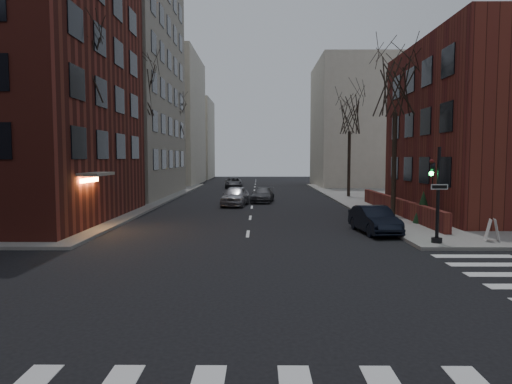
# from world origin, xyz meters

# --- Properties ---
(ground) EXTENTS (160.00, 160.00, 0.00)m
(ground) POSITION_xyz_m (0.00, 0.00, 0.00)
(ground) COLOR black
(ground) RESTS_ON ground
(building_left_tan) EXTENTS (18.00, 18.00, 28.00)m
(building_left_tan) POSITION_xyz_m (-17.00, 34.00, 14.00)
(building_left_tan) COLOR gray
(building_left_tan) RESTS_ON ground
(low_wall_right) EXTENTS (0.35, 16.00, 1.00)m
(low_wall_right) POSITION_xyz_m (9.30, 19.00, 0.65)
(low_wall_right) COLOR maroon
(low_wall_right) RESTS_ON sidewalk_far_right
(building_distant_la) EXTENTS (14.00, 16.00, 18.00)m
(building_distant_la) POSITION_xyz_m (-15.00, 55.00, 9.00)
(building_distant_la) COLOR beige
(building_distant_la) RESTS_ON ground
(building_distant_ra) EXTENTS (14.00, 14.00, 16.00)m
(building_distant_ra) POSITION_xyz_m (15.00, 50.00, 8.00)
(building_distant_ra) COLOR beige
(building_distant_ra) RESTS_ON ground
(building_distant_lb) EXTENTS (10.00, 12.00, 14.00)m
(building_distant_lb) POSITION_xyz_m (-13.00, 72.00, 7.00)
(building_distant_lb) COLOR beige
(building_distant_lb) RESTS_ON ground
(traffic_signal) EXTENTS (0.76, 0.44, 4.00)m
(traffic_signal) POSITION_xyz_m (7.94, 8.99, 1.91)
(traffic_signal) COLOR black
(traffic_signal) RESTS_ON sidewalk_far_right
(tree_left_a) EXTENTS (4.18, 4.18, 10.26)m
(tree_left_a) POSITION_xyz_m (-8.80, 14.00, 8.47)
(tree_left_a) COLOR #2D231C
(tree_left_a) RESTS_ON sidewalk_far_left
(tree_left_b) EXTENTS (4.40, 4.40, 10.80)m
(tree_left_b) POSITION_xyz_m (-8.80, 26.00, 8.91)
(tree_left_b) COLOR #2D231C
(tree_left_b) RESTS_ON sidewalk_far_left
(tree_left_c) EXTENTS (3.96, 3.96, 9.72)m
(tree_left_c) POSITION_xyz_m (-8.80, 40.00, 8.03)
(tree_left_c) COLOR #2D231C
(tree_left_c) RESTS_ON sidewalk_far_left
(tree_right_a) EXTENTS (3.96, 3.96, 9.72)m
(tree_right_a) POSITION_xyz_m (8.80, 18.00, 8.03)
(tree_right_a) COLOR #2D231C
(tree_right_a) RESTS_ON sidewalk_far_right
(tree_right_b) EXTENTS (3.74, 3.74, 9.18)m
(tree_right_b) POSITION_xyz_m (8.80, 32.00, 7.59)
(tree_right_b) COLOR #2D231C
(tree_right_b) RESTS_ON sidewalk_far_right
(streetlamp_near) EXTENTS (0.36, 0.36, 6.28)m
(streetlamp_near) POSITION_xyz_m (-8.20, 22.00, 4.24)
(streetlamp_near) COLOR black
(streetlamp_near) RESTS_ON sidewalk_far_left
(streetlamp_far) EXTENTS (0.36, 0.36, 6.28)m
(streetlamp_far) POSITION_xyz_m (-8.20, 42.00, 4.24)
(streetlamp_far) COLOR black
(streetlamp_far) RESTS_ON sidewalk_far_left
(parked_sedan) EXTENTS (1.87, 4.19, 1.34)m
(parked_sedan) POSITION_xyz_m (6.20, 12.26, 0.67)
(parked_sedan) COLOR black
(parked_sedan) RESTS_ON ground
(car_lane_silver) EXTENTS (2.31, 4.66, 1.52)m
(car_lane_silver) POSITION_xyz_m (-1.30, 25.10, 0.76)
(car_lane_silver) COLOR #ABABB0
(car_lane_silver) RESTS_ON ground
(car_lane_gray) EXTENTS (2.23, 4.38, 1.22)m
(car_lane_gray) POSITION_xyz_m (0.83, 27.94, 0.61)
(car_lane_gray) COLOR #3D3E42
(car_lane_gray) RESTS_ON ground
(car_lane_far) EXTENTS (2.45, 4.72, 1.27)m
(car_lane_far) POSITION_xyz_m (-2.61, 45.89, 0.64)
(car_lane_far) COLOR #424247
(car_lane_far) RESTS_ON ground
(sandwich_board) EXTENTS (0.59, 0.70, 0.96)m
(sandwich_board) POSITION_xyz_m (10.50, 9.36, 0.63)
(sandwich_board) COLOR silver
(sandwich_board) RESTS_ON sidewalk_far_right
(evergreen_shrub) EXTENTS (1.22, 1.22, 1.77)m
(evergreen_shrub) POSITION_xyz_m (9.49, 14.77, 1.03)
(evergreen_shrub) COLOR black
(evergreen_shrub) RESTS_ON sidewalk_far_right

